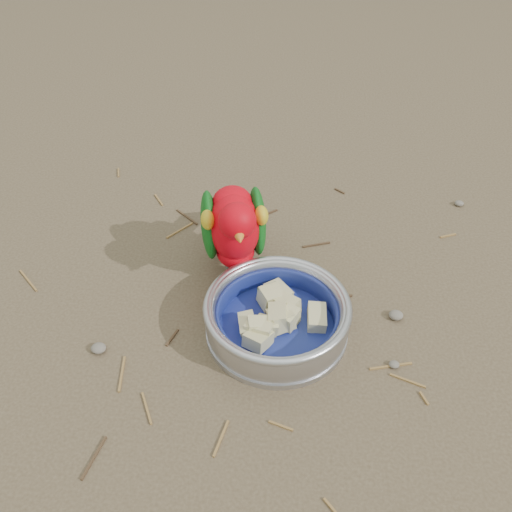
# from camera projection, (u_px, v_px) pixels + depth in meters

# --- Properties ---
(ground) EXTENTS (60.00, 60.00, 0.00)m
(ground) POSITION_uv_depth(u_px,v_px,m) (296.00, 329.00, 0.87)
(ground) COLOR brown
(food_bowl) EXTENTS (0.21, 0.21, 0.02)m
(food_bowl) POSITION_uv_depth(u_px,v_px,m) (277.00, 328.00, 0.86)
(food_bowl) COLOR #B2B2BA
(food_bowl) RESTS_ON ground
(bowl_wall) EXTENTS (0.21, 0.21, 0.04)m
(bowl_wall) POSITION_uv_depth(u_px,v_px,m) (277.00, 315.00, 0.84)
(bowl_wall) COLOR #B2B2BA
(bowl_wall) RESTS_ON food_bowl
(fruit_wedges) EXTENTS (0.13, 0.13, 0.03)m
(fruit_wedges) POSITION_uv_depth(u_px,v_px,m) (277.00, 318.00, 0.84)
(fruit_wedges) COLOR beige
(fruit_wedges) RESTS_ON food_bowl
(lory_parrot) EXTENTS (0.15, 0.23, 0.18)m
(lory_parrot) POSITION_uv_depth(u_px,v_px,m) (234.00, 234.00, 0.90)
(lory_parrot) COLOR red
(lory_parrot) RESTS_ON ground
(ground_debris) EXTENTS (0.90, 0.80, 0.01)m
(ground_debris) POSITION_uv_depth(u_px,v_px,m) (325.00, 329.00, 0.86)
(ground_debris) COLOR olive
(ground_debris) RESTS_ON ground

